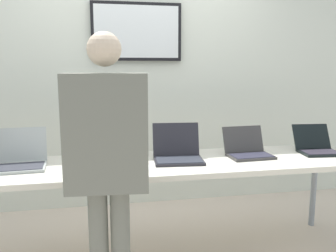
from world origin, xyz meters
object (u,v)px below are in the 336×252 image
at_px(laptop_station_0, 19,159).
at_px(laptop_station_2, 178,152).
at_px(workbench, 155,168).
at_px(person, 107,152).
at_px(laptop_station_1, 102,156).
at_px(laptop_station_3, 248,150).
at_px(laptop_station_4, 317,146).

xyz_separation_m(laptop_station_0, laptop_station_2, (1.16, -0.02, 0.00)).
relative_size(workbench, laptop_station_0, 8.14).
bearing_deg(workbench, person, -120.19).
distance_m(laptop_station_1, person, 0.68).
bearing_deg(person, laptop_station_3, 30.87).
height_order(laptop_station_1, person, person).
bearing_deg(workbench, laptop_station_0, 176.35).
xyz_separation_m(laptop_station_4, person, (-1.74, -0.68, 0.19)).
bearing_deg(laptop_station_4, laptop_station_3, -179.36).
relative_size(workbench, laptop_station_4, 8.99).
xyz_separation_m(laptop_station_1, laptop_station_2, (0.58, 0.01, 0.00)).
bearing_deg(laptop_station_0, laptop_station_4, -0.12).
distance_m(laptop_station_0, person, 0.94).
height_order(laptop_station_0, laptop_station_4, laptop_station_0).
distance_m(laptop_station_2, laptop_station_3, 0.58).
relative_size(laptop_station_3, person, 0.22).
height_order(workbench, person, person).
distance_m(laptop_station_2, laptop_station_4, 1.20).
relative_size(workbench, laptop_station_1, 9.78).
relative_size(laptop_station_0, laptop_station_3, 1.10).
height_order(laptop_station_0, laptop_station_3, laptop_station_0).
relative_size(workbench, laptop_station_3, 8.94).
relative_size(laptop_station_0, laptop_station_1, 1.20).
bearing_deg(workbench, laptop_station_4, 2.38).
relative_size(laptop_station_2, laptop_station_3, 1.09).
distance_m(laptop_station_4, person, 1.88).
distance_m(workbench, laptop_station_2, 0.22).
xyz_separation_m(laptop_station_0, laptop_station_1, (0.59, -0.03, -0.00)).
bearing_deg(laptop_station_3, laptop_station_4, 0.64).
height_order(laptop_station_3, laptop_station_4, laptop_station_3).
xyz_separation_m(laptop_station_1, laptop_station_3, (1.16, 0.02, -0.00)).
relative_size(laptop_station_0, laptop_station_4, 1.10).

